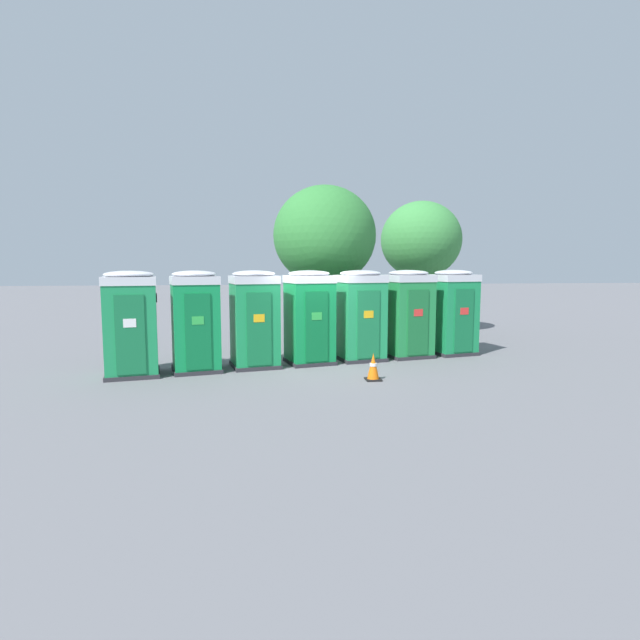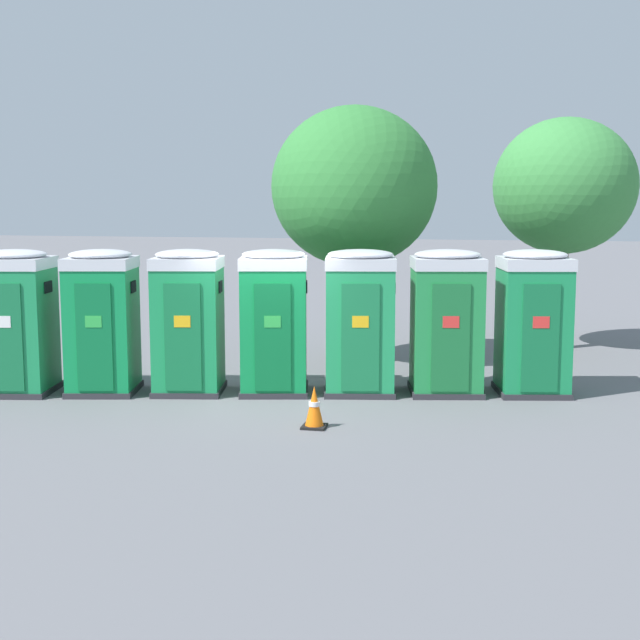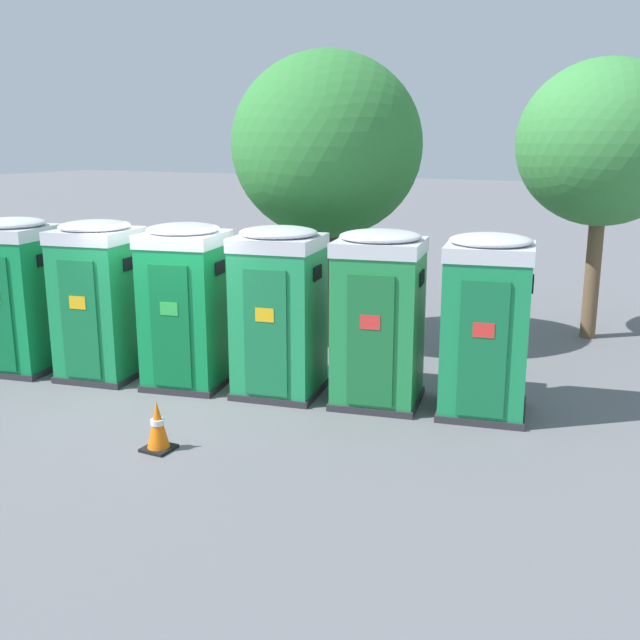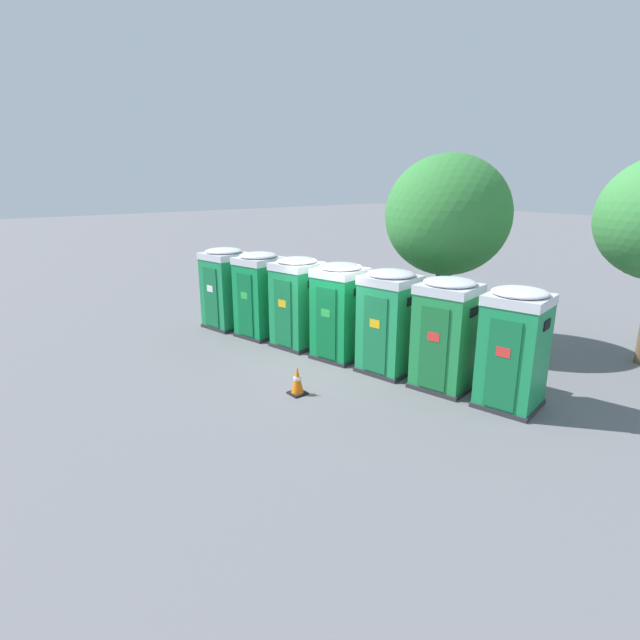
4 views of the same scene
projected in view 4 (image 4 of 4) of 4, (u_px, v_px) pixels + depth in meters
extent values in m
plane|color=slate|center=(336.00, 358.00, 13.28)|extent=(120.00, 120.00, 0.00)
cube|color=#2D2D33|center=(228.00, 325.00, 16.13)|extent=(1.43, 1.39, 0.10)
cube|color=#1B8A4E|center=(226.00, 292.00, 15.83)|extent=(1.36, 1.33, 2.10)
cube|color=#156C3C|center=(211.00, 297.00, 15.43)|extent=(0.64, 0.14, 1.85)
cube|color=white|center=(210.00, 289.00, 15.34)|extent=(0.28, 0.06, 0.20)
cube|color=black|center=(237.00, 271.00, 15.25)|extent=(0.09, 0.36, 0.20)
cube|color=silver|center=(224.00, 256.00, 15.52)|extent=(1.40, 1.37, 0.20)
ellipsoid|color=silver|center=(224.00, 251.00, 15.47)|extent=(1.33, 1.30, 0.18)
cube|color=#2D2D33|center=(261.00, 334.00, 15.23)|extent=(1.38, 1.41, 0.10)
cube|color=#118B46|center=(260.00, 299.00, 14.92)|extent=(1.32, 1.34, 2.10)
cube|color=#0D6D37|center=(245.00, 305.00, 14.51)|extent=(0.60, 0.15, 1.85)
cube|color=green|center=(244.00, 296.00, 14.42)|extent=(0.28, 0.06, 0.20)
cube|color=black|center=(272.00, 277.00, 14.37)|extent=(0.10, 0.36, 0.20)
cube|color=silver|center=(258.00, 261.00, 14.61)|extent=(1.36, 1.38, 0.20)
ellipsoid|color=silver|center=(258.00, 255.00, 14.57)|extent=(1.29, 1.31, 0.18)
cube|color=#2D2D33|center=(298.00, 344.00, 14.31)|extent=(1.39, 1.40, 0.10)
cube|color=#1A8E4D|center=(297.00, 307.00, 14.01)|extent=(1.32, 1.33, 2.10)
cube|color=#146F3C|center=(283.00, 313.00, 13.60)|extent=(0.62, 0.15, 1.85)
cube|color=yellow|center=(282.00, 304.00, 13.52)|extent=(0.28, 0.06, 0.20)
cube|color=black|center=(313.00, 284.00, 13.44)|extent=(0.09, 0.36, 0.20)
cube|color=silver|center=(297.00, 266.00, 13.69)|extent=(1.36, 1.37, 0.20)
ellipsoid|color=silver|center=(297.00, 261.00, 13.65)|extent=(1.30, 1.30, 0.18)
cube|color=#2D2D33|center=(339.00, 355.00, 13.37)|extent=(1.41, 1.42, 0.10)
cube|color=#118C44|center=(340.00, 316.00, 13.07)|extent=(1.35, 1.36, 2.10)
cube|color=#0D6D35|center=(326.00, 323.00, 12.66)|extent=(0.61, 0.16, 1.85)
cube|color=green|center=(326.00, 313.00, 12.57)|extent=(0.28, 0.07, 0.20)
cube|color=black|center=(358.00, 291.00, 12.52)|extent=(0.10, 0.36, 0.20)
cube|color=silver|center=(340.00, 273.00, 12.76)|extent=(1.39, 1.40, 0.20)
ellipsoid|color=silver|center=(340.00, 267.00, 12.71)|extent=(1.32, 1.33, 0.18)
cube|color=#2D2D33|center=(387.00, 369.00, 12.44)|extent=(1.42, 1.40, 0.10)
cube|color=#1F9553|center=(389.00, 326.00, 12.13)|extent=(1.36, 1.33, 2.10)
cube|color=#187441|center=(375.00, 335.00, 11.73)|extent=(0.64, 0.14, 1.85)
cube|color=yellow|center=(375.00, 324.00, 11.65)|extent=(0.28, 0.06, 0.20)
cube|color=black|center=(412.00, 301.00, 11.55)|extent=(0.09, 0.36, 0.20)
cube|color=silver|center=(391.00, 280.00, 11.82)|extent=(1.40, 1.37, 0.20)
ellipsoid|color=silver|center=(391.00, 274.00, 11.78)|extent=(1.33, 1.30, 0.18)
cube|color=#2D2D33|center=(442.00, 384.00, 11.49)|extent=(1.45, 1.42, 0.10)
cube|color=#218A43|center=(446.00, 339.00, 11.18)|extent=(1.38, 1.35, 2.10)
cube|color=#1A6B34|center=(433.00, 349.00, 10.78)|extent=(0.64, 0.16, 1.85)
cube|color=red|center=(433.00, 337.00, 10.69)|extent=(0.28, 0.06, 0.20)
cube|color=black|center=(474.00, 312.00, 10.61)|extent=(0.10, 0.36, 0.20)
cube|color=silver|center=(449.00, 289.00, 10.87)|extent=(1.42, 1.39, 0.20)
ellipsoid|color=silver|center=(450.00, 282.00, 10.83)|extent=(1.36, 1.32, 0.18)
cube|color=#2D2D33|center=(508.00, 403.00, 10.53)|extent=(1.41, 1.41, 0.10)
cube|color=#1A8C4D|center=(513.00, 354.00, 10.23)|extent=(1.34, 1.34, 2.10)
cube|color=#146D3C|center=(502.00, 365.00, 9.82)|extent=(0.62, 0.15, 1.85)
cube|color=red|center=(503.00, 352.00, 9.73)|extent=(0.28, 0.06, 0.20)
cube|color=black|center=(547.00, 325.00, 9.67)|extent=(0.10, 0.36, 0.20)
cube|color=silver|center=(519.00, 300.00, 9.92)|extent=(1.38, 1.38, 0.20)
ellipsoid|color=silver|center=(520.00, 292.00, 9.88)|extent=(1.32, 1.32, 0.18)
cylinder|color=#4C3826|center=(442.00, 297.00, 14.17)|extent=(0.42, 0.42, 2.76)
ellipsoid|color=#337F38|center=(447.00, 215.00, 13.55)|extent=(3.38, 3.38, 3.26)
cube|color=black|center=(298.00, 393.00, 11.10)|extent=(0.36, 0.36, 0.04)
cone|color=orange|center=(297.00, 380.00, 11.01)|extent=(0.28, 0.28, 0.60)
cylinder|color=white|center=(297.00, 378.00, 11.00)|extent=(0.17, 0.17, 0.07)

